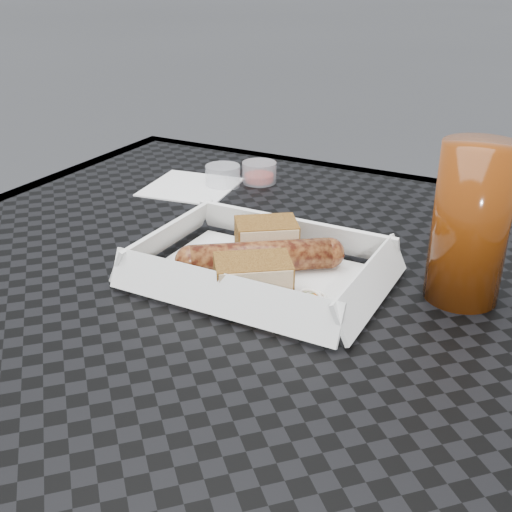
{
  "coord_description": "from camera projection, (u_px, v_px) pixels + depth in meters",
  "views": [
    {
      "loc": [
        0.31,
        -0.53,
        1.05
      ],
      "look_at": [
        0.04,
        -0.02,
        0.78
      ],
      "focal_mm": 45.0,
      "sensor_mm": 36.0,
      "label": 1
    }
  ],
  "objects": [
    {
      "name": "patio_table",
      "position": [
        233.0,
        326.0,
        0.72
      ],
      "size": [
        0.8,
        0.8,
        0.74
      ],
      "color": "black",
      "rests_on": "ground"
    },
    {
      "name": "food_tray",
      "position": [
        261.0,
        277.0,
        0.66
      ],
      "size": [
        0.22,
        0.15,
        0.0
      ],
      "primitive_type": "cube",
      "color": "white",
      "rests_on": "patio_table"
    },
    {
      "name": "bratwurst",
      "position": [
        261.0,
        257.0,
        0.66
      ],
      "size": [
        0.15,
        0.12,
        0.03
      ],
      "rotation": [
        0.0,
        0.0,
        0.62
      ],
      "color": "brown",
      "rests_on": "food_tray"
    },
    {
      "name": "bread_near",
      "position": [
        266.0,
        239.0,
        0.69
      ],
      "size": [
        0.08,
        0.08,
        0.04
      ],
      "primitive_type": "cube",
      "rotation": [
        0.0,
        0.0,
        0.62
      ],
      "color": "brown",
      "rests_on": "food_tray"
    },
    {
      "name": "bread_far",
      "position": [
        253.0,
        277.0,
        0.62
      ],
      "size": [
        0.09,
        0.08,
        0.04
      ],
      "primitive_type": "cube",
      "rotation": [
        0.0,
        0.0,
        0.62
      ],
      "color": "brown",
      "rests_on": "food_tray"
    },
    {
      "name": "veg_garnish",
      "position": [
        308.0,
        304.0,
        0.6
      ],
      "size": [
        0.03,
        0.03,
        0.0
      ],
      "color": "#DA5109",
      "rests_on": "food_tray"
    },
    {
      "name": "napkin",
      "position": [
        191.0,
        187.0,
        0.92
      ],
      "size": [
        0.14,
        0.14,
        0.0
      ],
      "primitive_type": "cube",
      "rotation": [
        0.0,
        0.0,
        0.14
      ],
      "color": "white",
      "rests_on": "patio_table"
    },
    {
      "name": "condiment_cup_sauce",
      "position": [
        259.0,
        172.0,
        0.93
      ],
      "size": [
        0.05,
        0.05,
        0.03
      ],
      "primitive_type": "cylinder",
      "color": "maroon",
      "rests_on": "patio_table"
    },
    {
      "name": "condiment_cup_empty",
      "position": [
        223.0,
        176.0,
        0.92
      ],
      "size": [
        0.05,
        0.05,
        0.03
      ],
      "primitive_type": "cylinder",
      "color": "silver",
      "rests_on": "patio_table"
    },
    {
      "name": "drink_glass",
      "position": [
        471.0,
        224.0,
        0.59
      ],
      "size": [
        0.07,
        0.07,
        0.15
      ],
      "primitive_type": "cylinder",
      "color": "#5B2507",
      "rests_on": "patio_table"
    }
  ]
}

